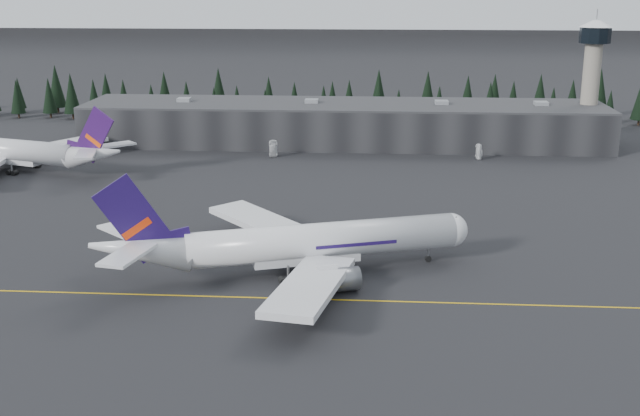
# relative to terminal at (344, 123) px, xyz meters

# --- Properties ---
(ground) EXTENTS (1400.00, 1400.00, 0.00)m
(ground) POSITION_rel_terminal_xyz_m (0.00, -125.00, -6.30)
(ground) COLOR black
(ground) RESTS_ON ground
(taxiline) EXTENTS (400.00, 0.40, 0.02)m
(taxiline) POSITION_rel_terminal_xyz_m (0.00, -127.00, -6.29)
(taxiline) COLOR gold
(taxiline) RESTS_ON ground
(terminal) EXTENTS (160.00, 30.00, 12.60)m
(terminal) POSITION_rel_terminal_xyz_m (0.00, 0.00, 0.00)
(terminal) COLOR black
(terminal) RESTS_ON ground
(control_tower) EXTENTS (10.00, 10.00, 37.70)m
(control_tower) POSITION_rel_terminal_xyz_m (75.00, 3.00, 17.11)
(control_tower) COLOR gray
(control_tower) RESTS_ON ground
(treeline) EXTENTS (360.00, 20.00, 15.00)m
(treeline) POSITION_rel_terminal_xyz_m (0.00, 37.00, 1.20)
(treeline) COLOR black
(treeline) RESTS_ON ground
(mountain_ridge) EXTENTS (4400.00, 900.00, 420.00)m
(mountain_ridge) POSITION_rel_terminal_xyz_m (0.00, 875.00, -6.30)
(mountain_ridge) COLOR white
(mountain_ridge) RESTS_ON ground
(jet_main) EXTENTS (65.28, 58.79, 19.73)m
(jet_main) POSITION_rel_terminal_xyz_m (-4.42, -115.87, -0.74)
(jet_main) COLOR silver
(jet_main) RESTS_ON ground
(jet_parked) EXTENTS (62.67, 56.73, 18.86)m
(jet_parked) POSITION_rel_terminal_xyz_m (-85.17, -43.36, -0.98)
(jet_parked) COLOR silver
(jet_parked) RESTS_ON ground
(gse_vehicle_a) EXTENTS (3.05, 5.37, 1.41)m
(gse_vehicle_a) POSITION_rel_terminal_xyz_m (-19.39, -21.53, -5.59)
(gse_vehicle_a) COLOR silver
(gse_vehicle_a) RESTS_ON ground
(gse_vehicle_b) EXTENTS (4.92, 4.11, 1.58)m
(gse_vehicle_b) POSITION_rel_terminal_xyz_m (39.54, -21.03, -5.51)
(gse_vehicle_b) COLOR white
(gse_vehicle_b) RESTS_ON ground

